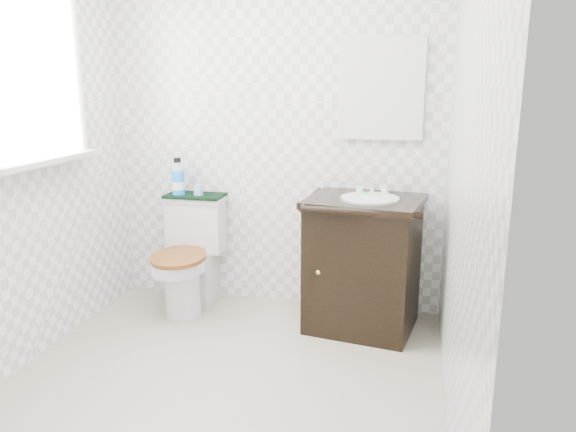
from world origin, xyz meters
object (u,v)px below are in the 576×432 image
at_px(vanity, 363,260).
at_px(trash_bin, 337,296).
at_px(toilet, 191,260).
at_px(cup, 198,189).
at_px(mouthwash_bottle, 178,178).

xyz_separation_m(vanity, trash_bin, (-0.17, 0.09, -0.28)).
xyz_separation_m(toilet, vanity, (1.16, -0.07, 0.11)).
xyz_separation_m(toilet, trash_bin, (0.99, 0.02, -0.18)).
bearing_deg(toilet, vanity, -3.35).
distance_m(vanity, cup, 1.20).
distance_m(toilet, mouthwash_bottle, 0.56).
relative_size(trash_bin, cup, 3.69).
bearing_deg(cup, toilet, -106.12).
distance_m(toilet, vanity, 1.17).
bearing_deg(mouthwash_bottle, cup, 2.93).
relative_size(mouthwash_bottle, cup, 3.12).
bearing_deg(trash_bin, mouthwash_bottle, 176.12).
height_order(vanity, cup, vanity).
bearing_deg(mouthwash_bottle, vanity, -7.50).
bearing_deg(trash_bin, cup, 175.13).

